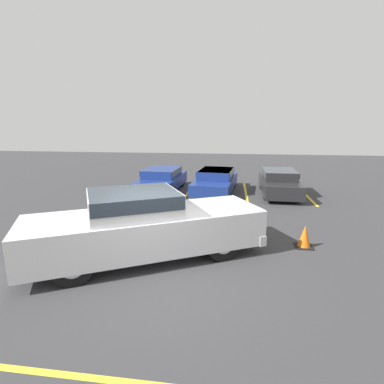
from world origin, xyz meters
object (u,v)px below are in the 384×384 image
(pickup_truck, at_px, (147,225))
(parked_sedan_b, at_px, (216,180))
(traffic_cone, at_px, (305,237))
(parked_sedan_a, at_px, (162,179))
(parked_sedan_c, at_px, (279,181))

(pickup_truck, distance_m, parked_sedan_b, 8.33)
(pickup_truck, relative_size, traffic_cone, 9.63)
(parked_sedan_a, distance_m, parked_sedan_c, 6.08)
(parked_sedan_a, bearing_deg, traffic_cone, 43.19)
(traffic_cone, bearing_deg, parked_sedan_b, 113.20)
(parked_sedan_b, bearing_deg, parked_sedan_a, -82.31)
(pickup_truck, distance_m, parked_sedan_a, 8.27)
(parked_sedan_a, bearing_deg, parked_sedan_b, 94.50)
(pickup_truck, height_order, parked_sedan_a, pickup_truck)
(parked_sedan_a, xyz_separation_m, parked_sedan_b, (2.87, 0.09, -0.01))
(parked_sedan_a, xyz_separation_m, parked_sedan_c, (6.08, -0.03, 0.02))
(parked_sedan_c, bearing_deg, traffic_cone, -1.31)
(parked_sedan_a, relative_size, parked_sedan_c, 1.05)
(parked_sedan_c, bearing_deg, parked_sedan_a, -89.61)
(parked_sedan_c, height_order, traffic_cone, parked_sedan_c)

